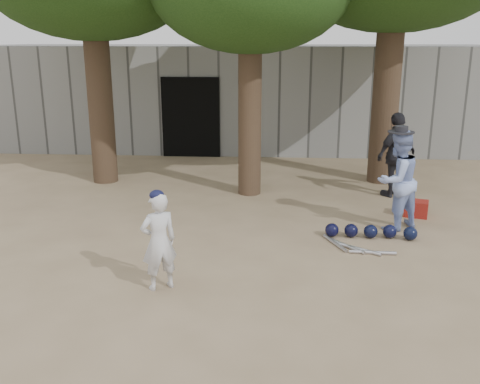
# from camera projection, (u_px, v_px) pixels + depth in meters

# --- Properties ---
(ground) EXTENTS (70.00, 70.00, 0.00)m
(ground) POSITION_uv_depth(u_px,v_px,m) (193.00, 275.00, 7.55)
(ground) COLOR #937C5E
(ground) RESTS_ON ground
(boy_player) EXTENTS (0.58, 0.52, 1.33)m
(boy_player) POSITION_uv_depth(u_px,v_px,m) (159.00, 242.00, 6.99)
(boy_player) COLOR silver
(boy_player) RESTS_ON ground
(spectator_blue) EXTENTS (1.07, 1.03, 1.74)m
(spectator_blue) POSITION_uv_depth(u_px,v_px,m) (397.00, 180.00, 9.19)
(spectator_blue) COLOR #93A8E3
(spectator_blue) RESTS_ON ground
(spectator_dark) EXTENTS (1.09, 0.96, 1.77)m
(spectator_dark) POSITION_uv_depth(u_px,v_px,m) (396.00, 155.00, 11.11)
(spectator_dark) COLOR #222227
(spectator_dark) RESTS_ON ground
(red_bag) EXTENTS (0.50, 0.43, 0.30)m
(red_bag) POSITION_uv_depth(u_px,v_px,m) (416.00, 208.00, 10.01)
(red_bag) COLOR #A62916
(red_bag) RESTS_ON ground
(back_building) EXTENTS (16.00, 5.24, 3.00)m
(back_building) POSITION_uv_depth(u_px,v_px,m) (240.00, 94.00, 17.03)
(back_building) COLOR gray
(back_building) RESTS_ON ground
(helmet_row) EXTENTS (1.51, 0.32, 0.23)m
(helmet_row) POSITION_uv_depth(u_px,v_px,m) (371.00, 231.00, 8.93)
(helmet_row) COLOR black
(helmet_row) RESTS_ON ground
(bat_pile) EXTENTS (1.07, 0.81, 0.06)m
(bat_pile) POSITION_uv_depth(u_px,v_px,m) (353.00, 248.00, 8.47)
(bat_pile) COLOR #B4B2BA
(bat_pile) RESTS_ON ground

